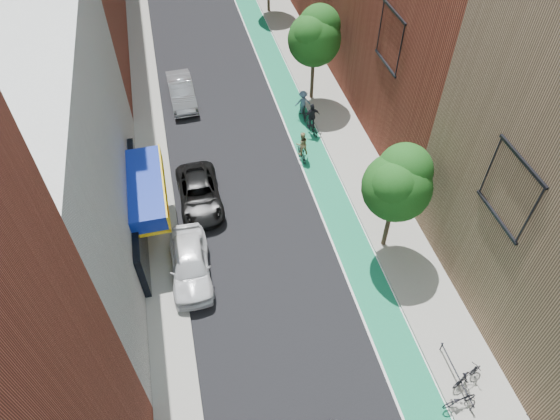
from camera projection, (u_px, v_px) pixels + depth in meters
bike_lane at (283, 86)px, 37.17m from camera, size 2.00×68.00×0.01m
sidewalk_left at (147, 104)px, 35.52m from camera, size 2.00×68.00×0.15m
sidewalk_right at (315, 81)px, 37.51m from camera, size 3.00×68.00×0.15m
building_left_white at (24, 161)px, 22.44m from camera, size 8.00×20.00×12.00m
tree_near at (398, 182)px, 23.45m from camera, size 3.40×3.36×6.42m
tree_mid at (315, 35)px, 32.54m from camera, size 3.55×3.53×6.74m
parked_car_white at (190, 264)px, 24.96m from camera, size 2.14×4.95×1.67m
parked_car_black at (199, 194)px, 28.50m from camera, size 2.38×5.09×1.41m
parked_car_silver at (181, 91)px, 35.32m from camera, size 1.83×4.88×1.59m
cyclist_lane_near at (302, 148)px, 31.02m from camera, size 0.83×1.50×1.97m
cyclist_lane_mid at (312, 121)px, 32.81m from camera, size 1.14×1.61×2.19m
cyclist_lane_far at (303, 106)px, 34.01m from camera, size 1.09×1.88×1.99m
parked_bike_mid at (468, 375)px, 21.17m from camera, size 1.76×1.03×1.02m
parked_bike_far at (460, 400)px, 20.56m from camera, size 1.58×0.67×0.81m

